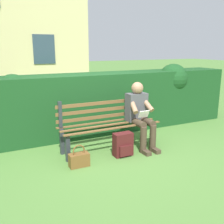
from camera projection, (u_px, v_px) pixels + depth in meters
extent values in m
plane|color=#517F38|center=(110.00, 149.00, 4.83)|extent=(60.00, 60.00, 0.00)
cube|color=#2D3338|center=(153.00, 134.00, 4.99)|extent=(0.07, 0.07, 0.45)
cube|color=#2D3338|center=(68.00, 148.00, 4.27)|extent=(0.07, 0.07, 0.45)
cube|color=#2D3338|center=(143.00, 129.00, 5.28)|extent=(0.07, 0.07, 0.45)
cube|color=#2D3338|center=(62.00, 142.00, 4.56)|extent=(0.07, 0.07, 0.45)
cube|color=brown|center=(104.00, 122.00, 4.91)|extent=(1.83, 0.06, 0.02)
cube|color=brown|center=(110.00, 125.00, 4.72)|extent=(1.83, 0.06, 0.02)
cube|color=brown|center=(115.00, 128.00, 4.53)|extent=(1.83, 0.06, 0.02)
cube|color=#2D3338|center=(143.00, 105.00, 5.20)|extent=(0.06, 0.06, 0.46)
cube|color=#2D3338|center=(60.00, 114.00, 4.48)|extent=(0.06, 0.06, 0.46)
cube|color=brown|center=(105.00, 116.00, 4.87)|extent=(1.83, 0.02, 0.06)
cube|color=brown|center=(105.00, 110.00, 4.84)|extent=(1.83, 0.02, 0.06)
cube|color=brown|center=(105.00, 103.00, 4.81)|extent=(1.83, 0.02, 0.06)
cube|color=#4C4C51|center=(136.00, 107.00, 4.92)|extent=(0.38, 0.22, 0.52)
sphere|color=#A57A5B|center=(137.00, 88.00, 4.81)|extent=(0.22, 0.22, 0.22)
cylinder|color=#473828|center=(147.00, 121.00, 4.83)|extent=(0.13, 0.42, 0.13)
cylinder|color=#473828|center=(137.00, 123.00, 4.75)|extent=(0.13, 0.42, 0.13)
cylinder|color=#473828|center=(153.00, 138.00, 4.71)|extent=(0.12, 0.12, 0.47)
cylinder|color=#473828|center=(143.00, 140.00, 4.63)|extent=(0.12, 0.12, 0.47)
cube|color=#473828|center=(155.00, 150.00, 4.69)|extent=(0.10, 0.24, 0.07)
cube|color=#473828|center=(145.00, 152.00, 4.60)|extent=(0.10, 0.24, 0.07)
cylinder|color=#A57A5B|center=(147.00, 104.00, 4.84)|extent=(0.14, 0.32, 0.26)
cylinder|color=#A57A5B|center=(133.00, 106.00, 4.71)|extent=(0.14, 0.32, 0.26)
cube|color=white|center=(144.00, 114.00, 4.71)|extent=(0.20, 0.07, 0.13)
cube|color=#19471E|center=(96.00, 103.00, 5.69)|extent=(6.59, 0.78, 1.28)
sphere|color=#19471E|center=(173.00, 78.00, 6.33)|extent=(0.70, 0.70, 0.70)
sphere|color=#19471E|center=(13.00, 91.00, 4.95)|extent=(0.62, 0.62, 0.62)
cube|color=#334756|center=(44.00, 49.00, 10.96)|extent=(0.90, 0.04, 1.20)
cube|color=#4C1919|center=(123.00, 144.00, 4.50)|extent=(0.33, 0.17, 0.41)
cube|color=#4C1919|center=(126.00, 151.00, 4.43)|extent=(0.23, 0.04, 0.18)
cylinder|color=#4C1919|center=(125.00, 141.00, 4.62)|extent=(0.04, 0.04, 0.24)
cylinder|color=#4C1919|center=(115.00, 142.00, 4.54)|extent=(0.04, 0.04, 0.24)
cube|color=brown|center=(79.00, 160.00, 4.11)|extent=(0.31, 0.16, 0.21)
torus|color=brown|center=(79.00, 151.00, 4.07)|extent=(0.20, 0.02, 0.20)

